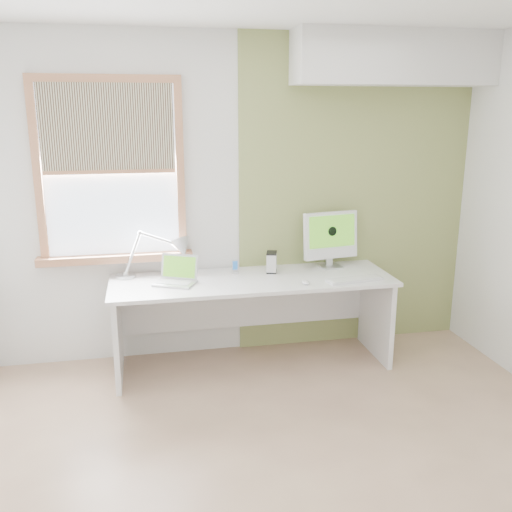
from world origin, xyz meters
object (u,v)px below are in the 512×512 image
object	(u,v)px
desk_lamp	(171,251)
external_drive	(272,262)
laptop	(177,276)
desk	(251,300)
imac	(331,236)

from	to	relation	value
desk_lamp	external_drive	size ratio (longest dim) A/B	3.96
desk_lamp	laptop	world-z (taller)	desk_lamp
desk	desk_lamp	size ratio (longest dim) A/B	3.34
laptop	external_drive	distance (m)	0.79
external_drive	imac	world-z (taller)	imac
laptop	desk	bearing A→B (deg)	4.72
laptop	external_drive	xyz separation A→B (m)	(0.77, 0.14, 0.03)
imac	external_drive	bearing A→B (deg)	-173.94
laptop	imac	size ratio (longest dim) A/B	0.76
desk_lamp	external_drive	world-z (taller)	desk_lamp
external_drive	desk	bearing A→B (deg)	-154.68
desk	laptop	distance (m)	0.64
desk	laptop	world-z (taller)	laptop
desk	desk_lamp	xyz separation A→B (m)	(-0.61, 0.18, 0.39)
desk	imac	xyz separation A→B (m)	(0.70, 0.14, 0.46)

